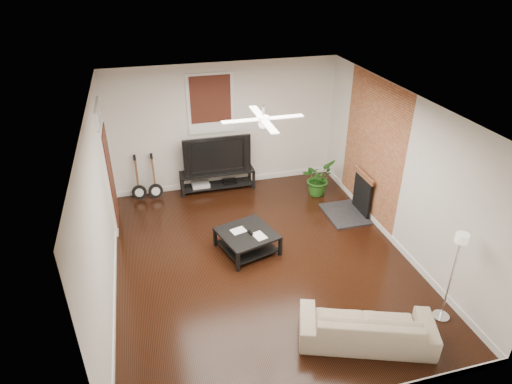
# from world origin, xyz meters

# --- Properties ---
(room) EXTENTS (5.01, 6.01, 2.81)m
(room) POSITION_xyz_m (0.00, 0.00, 1.40)
(room) COLOR black
(room) RESTS_ON ground
(brick_accent) EXTENTS (0.02, 2.20, 2.80)m
(brick_accent) POSITION_xyz_m (2.49, 1.00, 1.40)
(brick_accent) COLOR #9C5432
(brick_accent) RESTS_ON floor
(fireplace) EXTENTS (0.80, 1.10, 0.92)m
(fireplace) POSITION_xyz_m (2.20, 1.00, 0.46)
(fireplace) COLOR black
(fireplace) RESTS_ON floor
(window_back) EXTENTS (1.00, 0.06, 1.30)m
(window_back) POSITION_xyz_m (-0.30, 2.97, 1.95)
(window_back) COLOR #3D1610
(window_back) RESTS_ON wall_back
(door_left) EXTENTS (0.08, 1.00, 2.50)m
(door_left) POSITION_xyz_m (-2.46, 1.90, 1.25)
(door_left) COLOR white
(door_left) RESTS_ON wall_left
(tv_stand) EXTENTS (1.65, 0.44, 0.46)m
(tv_stand) POSITION_xyz_m (-0.26, 2.78, 0.23)
(tv_stand) COLOR black
(tv_stand) RESTS_ON floor
(tv) EXTENTS (1.48, 0.19, 0.85)m
(tv) POSITION_xyz_m (-0.26, 2.80, 0.89)
(tv) COLOR black
(tv) RESTS_ON tv_stand
(coffee_table) EXTENTS (1.13, 1.13, 0.38)m
(coffee_table) POSITION_xyz_m (-0.18, 0.34, 0.19)
(coffee_table) COLOR black
(coffee_table) RESTS_ON floor
(sofa) EXTENTS (1.96, 1.30, 0.53)m
(sofa) POSITION_xyz_m (0.90, -2.12, 0.27)
(sofa) COLOR tan
(sofa) RESTS_ON floor
(floor_lamp) EXTENTS (0.32, 0.32, 1.49)m
(floor_lamp) POSITION_xyz_m (2.20, -2.02, 0.75)
(floor_lamp) COLOR white
(floor_lamp) RESTS_ON floor
(potted_plant) EXTENTS (0.93, 0.93, 0.78)m
(potted_plant) POSITION_xyz_m (1.83, 2.00, 0.39)
(potted_plant) COLOR #255F1B
(potted_plant) RESTS_ON floor
(guitar_left) EXTENTS (0.33, 0.25, 1.01)m
(guitar_left) POSITION_xyz_m (-1.99, 2.75, 0.51)
(guitar_left) COLOR black
(guitar_left) RESTS_ON floor
(guitar_right) EXTENTS (0.32, 0.23, 1.01)m
(guitar_right) POSITION_xyz_m (-1.64, 2.72, 0.51)
(guitar_right) COLOR black
(guitar_right) RESTS_ON floor
(ceiling_fan) EXTENTS (1.24, 1.24, 0.32)m
(ceiling_fan) POSITION_xyz_m (0.00, 0.00, 2.60)
(ceiling_fan) COLOR white
(ceiling_fan) RESTS_ON ceiling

